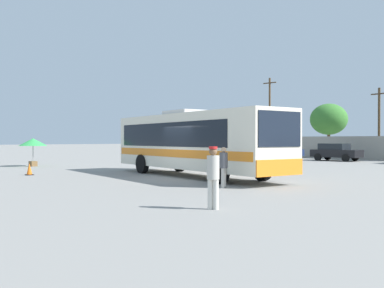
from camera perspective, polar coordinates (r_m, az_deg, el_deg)
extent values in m
plane|color=gray|center=(28.36, 14.12, -3.20)|extent=(300.00, 300.00, 0.00)
cube|color=silver|center=(21.83, 0.25, 0.40)|extent=(12.14, 4.06, 2.70)
cube|color=black|center=(22.32, -0.61, 1.24)|extent=(10.02, 3.82, 1.19)
cube|color=orange|center=(21.84, 0.25, -1.16)|extent=(11.91, 4.06, 0.38)
cube|color=#19212D|center=(17.24, 11.54, 1.96)|extent=(0.34, 2.28, 1.41)
cube|color=orange|center=(17.26, 11.54, -3.07)|extent=(0.38, 2.49, 0.65)
cube|color=#B2B2B2|center=(22.61, -1.03, 4.14)|extent=(2.36, 1.67, 0.24)
cylinder|color=black|center=(19.76, 9.28, -3.32)|extent=(1.07, 0.43, 1.04)
cylinder|color=black|center=(18.17, 3.65, -3.65)|extent=(1.07, 0.43, 1.04)
cylinder|color=black|center=(25.27, -1.65, -2.46)|extent=(1.07, 0.43, 1.04)
cylinder|color=black|center=(24.05, -6.58, -2.62)|extent=(1.07, 0.43, 1.04)
cylinder|color=#B7B2A8|center=(16.78, 4.27, -4.48)|extent=(0.14, 0.14, 0.76)
cylinder|color=#B7B2A8|center=(16.65, 4.10, -4.52)|extent=(0.14, 0.14, 0.76)
cylinder|color=#4C4C51|center=(16.67, 4.19, -2.16)|extent=(0.42, 0.42, 0.60)
sphere|color=tan|center=(16.65, 4.19, -0.76)|extent=(0.21, 0.21, 0.21)
cylinder|color=silver|center=(11.58, 3.16, -6.66)|extent=(0.15, 0.15, 0.80)
cylinder|color=silver|center=(11.62, 2.44, -6.63)|extent=(0.15, 0.15, 0.80)
cylinder|color=#B7B2A8|center=(11.53, 2.80, -3.10)|extent=(0.45, 0.45, 0.64)
sphere|color=brown|center=(11.51, 2.80, -0.98)|extent=(0.22, 0.22, 0.22)
cylinder|color=red|center=(11.51, 2.80, -0.49)|extent=(0.23, 0.23, 0.07)
cylinder|color=gray|center=(32.07, -20.24, -1.08)|extent=(0.05, 0.05, 1.91)
cone|color=green|center=(32.05, -20.24, 0.25)|extent=(1.91, 1.91, 0.53)
cube|color=brown|center=(32.10, -20.23, -2.46)|extent=(0.49, 0.49, 0.36)
cube|color=navy|center=(42.59, 11.50, -1.09)|extent=(4.42, 2.03, 0.62)
cube|color=black|center=(42.45, 11.74, -0.34)|extent=(2.47, 1.78, 0.51)
cylinder|color=black|center=(42.65, 9.34, -1.50)|extent=(0.65, 0.25, 0.64)
cylinder|color=black|center=(44.08, 10.69, -1.44)|extent=(0.65, 0.25, 0.64)
cylinder|color=black|center=(41.12, 12.36, -1.58)|extent=(0.65, 0.25, 0.64)
cylinder|color=black|center=(42.61, 13.66, -1.51)|extent=(0.65, 0.25, 0.64)
cube|color=black|center=(40.09, 18.50, -1.18)|extent=(4.26, 1.99, 0.66)
cube|color=black|center=(40.17, 18.24, -0.32)|extent=(2.38, 1.76, 0.54)
cylinder|color=black|center=(40.32, 20.72, -1.65)|extent=(0.65, 0.25, 0.64)
cylinder|color=black|center=(38.73, 19.61, -1.74)|extent=(0.65, 0.25, 0.64)
cylinder|color=black|center=(41.48, 17.47, -1.58)|extent=(0.65, 0.25, 0.64)
cylinder|color=black|center=(39.94, 16.27, -1.66)|extent=(0.65, 0.25, 0.64)
cylinder|color=#4C3823|center=(46.91, 23.45, 2.55)|extent=(0.24, 0.24, 7.03)
cube|color=#473321|center=(47.11, 23.47, 6.10)|extent=(1.80, 0.41, 0.12)
cylinder|color=#4C3823|center=(53.42, 10.21, 3.59)|extent=(0.24, 0.24, 9.36)
cube|color=#473321|center=(53.79, 10.22, 7.94)|extent=(1.80, 0.32, 0.12)
cylinder|color=brown|center=(55.58, 12.21, -0.05)|extent=(0.32, 0.32, 2.53)
ellipsoid|color=#38752D|center=(55.61, 12.21, 2.54)|extent=(3.56, 3.56, 3.03)
cylinder|color=brown|center=(49.60, 17.58, -0.04)|extent=(0.32, 0.32, 2.70)
ellipsoid|color=#38752D|center=(49.64, 17.59, 3.14)|extent=(4.01, 4.01, 3.41)
cube|color=black|center=(24.22, -20.66, -3.82)|extent=(0.36, 0.36, 0.04)
cone|color=orange|center=(24.20, -20.66, -3.06)|extent=(0.28, 0.28, 0.60)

